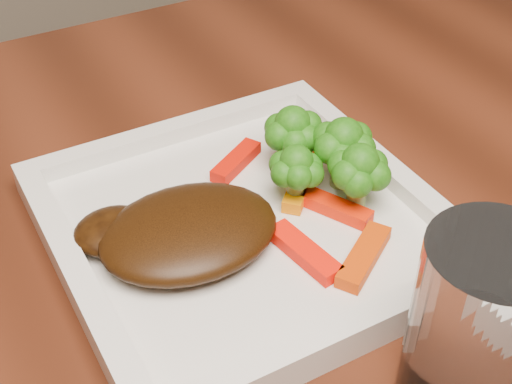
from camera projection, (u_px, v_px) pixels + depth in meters
plate at (244, 228)px, 0.53m from camera, size 0.27×0.27×0.01m
steak at (189, 232)px, 0.50m from camera, size 0.13×0.11×0.03m
broccoli_0 at (292, 132)px, 0.56m from camera, size 0.07×0.07×0.07m
broccoli_1 at (343, 151)px, 0.54m from camera, size 0.06×0.06×0.06m
broccoli_2 at (359, 176)px, 0.52m from camera, size 0.06×0.06×0.06m
broccoli_3 at (296, 169)px, 0.53m from camera, size 0.06×0.06×0.06m
carrot_0 at (364, 256)px, 0.49m from camera, size 0.06×0.05×0.01m
carrot_2 at (304, 252)px, 0.49m from camera, size 0.03×0.06×0.01m
carrot_3 at (319, 143)px, 0.60m from camera, size 0.06×0.02×0.01m
carrot_4 at (236, 161)px, 0.58m from camera, size 0.05×0.04×0.01m
carrot_5 at (336, 208)px, 0.53m from camera, size 0.04×0.06×0.01m
carrot_6 at (299, 187)px, 0.55m from camera, size 0.05×0.05×0.01m
drinking_glass at (477, 331)px, 0.38m from camera, size 0.09×0.09×0.12m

